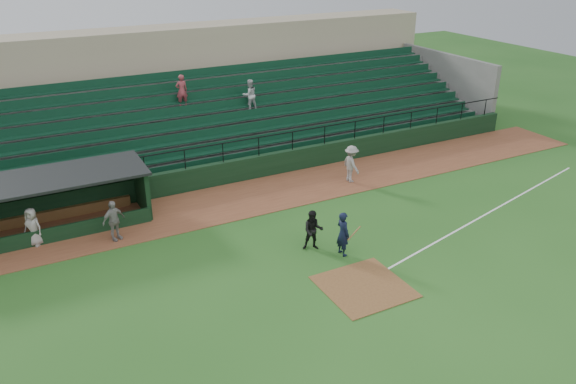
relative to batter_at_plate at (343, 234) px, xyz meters
name	(u,v)px	position (x,y,z in m)	size (l,w,h in m)	color
ground	(349,274)	(-0.56, -1.36, -0.93)	(90.00, 90.00, 0.00)	#25591C
warning_track	(260,195)	(-0.56, 6.64, -0.92)	(40.00, 4.00, 0.03)	brown
home_plate_dirt	(364,287)	(-0.56, -2.36, -0.92)	(3.00, 3.00, 0.03)	brown
foul_line	(482,217)	(7.44, -0.16, -0.93)	(18.00, 0.09, 0.01)	white
stadium_structure	(199,108)	(-0.56, 15.10, 1.37)	(38.00, 13.08, 6.40)	black
dugout	(40,198)	(-10.31, 8.20, 0.40)	(8.90, 3.20, 2.42)	black
batter_at_plate	(343,234)	(0.00, 0.00, 0.00)	(1.04, 0.72, 1.87)	black
umpire	(313,230)	(-0.84, 0.91, -0.08)	(0.83, 0.65, 1.71)	black
runner	(351,164)	(4.37, 6.03, 0.07)	(1.26, 0.72, 1.94)	gray
dugout_player_a	(114,221)	(-7.82, 5.40, -0.02)	(1.04, 0.43, 1.78)	gray
dugout_player_b	(33,227)	(-10.85, 6.49, -0.08)	(0.81, 0.53, 1.65)	#A9A49E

